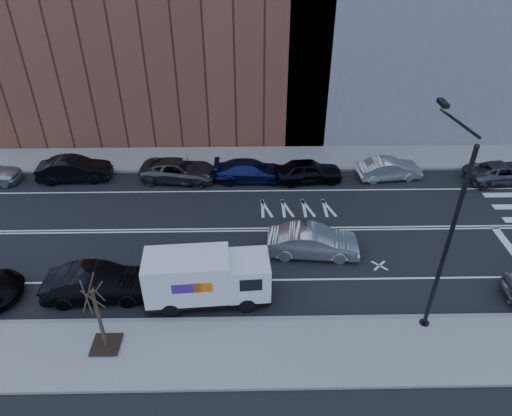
{
  "coord_description": "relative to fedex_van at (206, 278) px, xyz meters",
  "views": [
    {
      "loc": [
        -0.84,
        -21.41,
        15.9
      ],
      "look_at": [
        -0.45,
        0.18,
        1.4
      ],
      "focal_mm": 32.0,
      "sensor_mm": 36.0,
      "label": 1
    }
  ],
  "objects": [
    {
      "name": "far_parked_e",
      "position": [
        6.07,
        11.17,
        -0.63
      ],
      "size": [
        4.7,
        2.21,
        1.56
      ],
      "primitive_type": "imported",
      "rotation": [
        0.0,
        0.0,
        1.65
      ],
      "color": "black",
      "rests_on": "ground"
    },
    {
      "name": "far_parked_c",
      "position": [
        -2.73,
        11.51,
        -0.69
      ],
      "size": [
        5.43,
        2.98,
        1.44
      ],
      "primitive_type": "imported",
      "rotation": [
        0.0,
        0.0,
        1.45
      ],
      "color": "#424548",
      "rests_on": "ground"
    },
    {
      "name": "far_parked_f",
      "position": [
        11.67,
        11.46,
        -0.69
      ],
      "size": [
        4.5,
        2.03,
        1.43
      ],
      "primitive_type": "imported",
      "rotation": [
        0.0,
        0.0,
        1.69
      ],
      "color": "silver",
      "rests_on": "ground"
    },
    {
      "name": "near_parked_rear_a",
      "position": [
        -5.2,
        0.29,
        -0.57
      ],
      "size": [
        5.12,
        1.97,
        1.66
      ],
      "primitive_type": "imported",
      "rotation": [
        0.0,
        0.0,
        1.61
      ],
      "color": "black",
      "rests_on": "ground"
    },
    {
      "name": "fedex_van",
      "position": [
        0.0,
        0.0,
        0.0
      ],
      "size": [
        5.98,
        2.4,
        2.68
      ],
      "rotation": [
        0.0,
        0.0,
        0.07
      ],
      "color": "black",
      "rests_on": "ground"
    },
    {
      "name": "streetlight",
      "position": [
        9.87,
        -1.31,
        3.67
      ],
      "size": [
        0.44,
        4.02,
        9.34
      ],
      "color": "black",
      "rests_on": "ground"
    },
    {
      "name": "ground",
      "position": [
        2.87,
        5.6,
        -1.41
      ],
      "size": [
        120.0,
        120.0,
        0.0
      ],
      "primitive_type": "plane",
      "color": "black",
      "rests_on": "ground"
    },
    {
      "name": "driving_sedan",
      "position": [
        5.43,
        3.36,
        -0.6
      ],
      "size": [
        5.0,
        2.09,
        1.61
      ],
      "primitive_type": "imported",
      "rotation": [
        0.0,
        0.0,
        1.49
      ],
      "color": "#B4B5BA",
      "rests_on": "ground"
    },
    {
      "name": "street_tree",
      "position": [
        -4.13,
        -2.8,
        0.05
      ],
      "size": [
        1.2,
        1.2,
        3.75
      ],
      "color": "black",
      "rests_on": "ground"
    },
    {
      "name": "far_parked_b",
      "position": [
        -9.86,
        11.63,
        -0.61
      ],
      "size": [
        4.95,
        2.01,
        1.6
      ],
      "primitive_type": "imported",
      "rotation": [
        0.0,
        0.0,
        1.64
      ],
      "color": "black",
      "rests_on": "ground"
    },
    {
      "name": "far_parked_d",
      "position": [
        2.15,
        11.37,
        -0.69
      ],
      "size": [
        4.91,
        2.01,
        1.42
      ],
      "primitive_type": "imported",
      "rotation": [
        0.0,
        0.0,
        1.57
      ],
      "color": "#171B51",
      "rests_on": "ground"
    },
    {
      "name": "curb_far",
      "position": [
        2.87,
        12.6,
        -1.32
      ],
      "size": [
        44.0,
        0.25,
        0.17
      ],
      "primitive_type": "cube",
      "color": "gray",
      "rests_on": "ground"
    },
    {
      "name": "sidewalk_far",
      "position": [
        2.87,
        14.4,
        -1.33
      ],
      "size": [
        44.0,
        3.6,
        0.15
      ],
      "primitive_type": "cube",
      "color": "gray",
      "rests_on": "ground"
    },
    {
      "name": "sidewalk_near",
      "position": [
        2.87,
        -3.2,
        -1.33
      ],
      "size": [
        44.0,
        3.6,
        0.15
      ],
      "primitive_type": "cube",
      "color": "gray",
      "rests_on": "ground"
    },
    {
      "name": "far_parked_g",
      "position": [
        19.19,
        10.92,
        -0.74
      ],
      "size": [
        5.05,
        2.78,
        1.34
      ],
      "primitive_type": "imported",
      "rotation": [
        0.0,
        0.0,
        1.69
      ],
      "color": "#494A50",
      "rests_on": "ground"
    },
    {
      "name": "road_markings",
      "position": [
        2.87,
        5.6,
        -1.4
      ],
      "size": [
        40.0,
        8.6,
        0.01
      ],
      "primitive_type": null,
      "color": "white",
      "rests_on": "ground"
    },
    {
      "name": "curb_near",
      "position": [
        2.87,
        -1.4,
        -1.32
      ],
      "size": [
        44.0,
        0.25,
        0.17
      ],
      "primitive_type": "cube",
      "color": "gray",
      "rests_on": "ground"
    }
  ]
}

